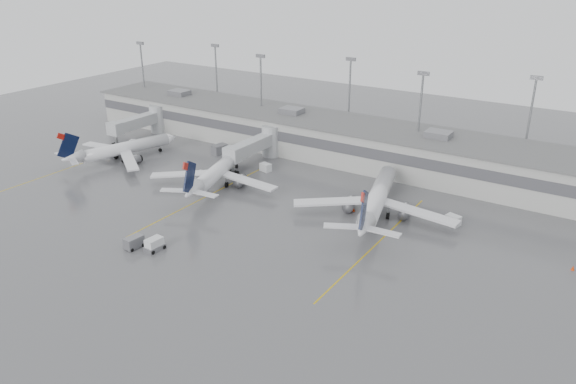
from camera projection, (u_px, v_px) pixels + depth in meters
The scene contains 19 objects.
ground at pixel (191, 279), 78.52m from camera, with size 260.00×260.00×0.00m, color #4F4F52.
terminal at pixel (369, 144), 121.97m from camera, with size 152.00×17.00×9.45m.
light_masts at pixel (382, 103), 123.42m from camera, with size 142.40×8.00×20.60m.
jet_bridge_left at pixel (145, 121), 140.14m from camera, with size 4.00×17.20×7.00m.
jet_bridge_right at pixel (260, 144), 122.74m from camera, with size 4.00×17.20×7.00m.
stand_markings at pixel (284, 218), 97.17m from camera, with size 105.25×40.00×0.01m.
jet_far_left at pixel (121, 149), 123.48m from camera, with size 23.59×26.84×8.93m.
jet_mid_left at pixel (217, 171), 109.90m from camera, with size 25.31×28.78×9.56m.
jet_mid_right at pixel (377, 199), 96.65m from camera, with size 27.65×31.40×10.37m.
baggage_tug at pixel (155, 245), 86.15m from camera, with size 2.23×3.23×1.99m.
baggage_cart at pixel (134, 242), 86.73m from camera, with size 1.91×3.06×1.88m.
gse_uld_a at pixel (135, 143), 133.41m from camera, with size 2.29×1.52×1.62m, color silver.
gse_uld_b at pixel (266, 167), 118.13m from camera, with size 2.33×1.56×1.65m, color silver.
gse_uld_c at pixel (453, 220), 94.31m from camera, with size 2.38×1.59×1.69m, color silver.
gse_loader at pixel (220, 149), 128.33m from camera, with size 2.18×3.49×2.18m, color slate.
cone_a at pixel (112, 153), 128.40m from camera, with size 0.41×0.41×0.64m, color #F53805.
cone_b at pixel (201, 176), 114.54m from camera, with size 0.48×0.48×0.77m, color #F53805.
cone_c at pixel (354, 209), 99.51m from camera, with size 0.47×0.47×0.74m, color #F53805.
cone_d at pixel (573, 268), 80.73m from camera, with size 0.47×0.47×0.75m, color #F53805.
Camera 1 is at (47.89, -49.72, 41.63)m, focal length 35.00 mm.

